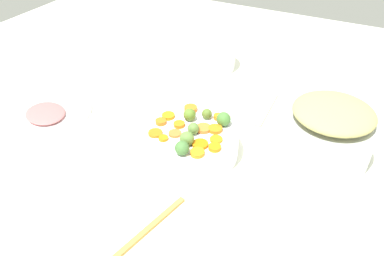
{
  "coord_description": "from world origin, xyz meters",
  "views": [
    {
      "loc": [
        -0.7,
        -0.41,
        0.68
      ],
      "look_at": [
        0.01,
        -0.05,
        0.1
      ],
      "focal_mm": 35.63,
      "sensor_mm": 36.0,
      "label": 1
    }
  ],
  "objects_px": {
    "wooden_spoon": "(118,255)",
    "ham_plate": "(49,112)",
    "serving_bowl_carrots": "(192,142)",
    "casserole_dish": "(208,55)",
    "metal_pot": "(327,139)"
  },
  "relations": [
    {
      "from": "wooden_spoon",
      "to": "ham_plate",
      "type": "distance_m",
      "value": 0.59
    },
    {
      "from": "serving_bowl_carrots",
      "to": "casserole_dish",
      "type": "relative_size",
      "value": 1.23
    },
    {
      "from": "casserole_dish",
      "to": "ham_plate",
      "type": "distance_m",
      "value": 0.6
    },
    {
      "from": "serving_bowl_carrots",
      "to": "ham_plate",
      "type": "height_order",
      "value": "serving_bowl_carrots"
    },
    {
      "from": "serving_bowl_carrots",
      "to": "casserole_dish",
      "type": "bearing_deg",
      "value": 20.48
    },
    {
      "from": "casserole_dish",
      "to": "ham_plate",
      "type": "relative_size",
      "value": 0.77
    },
    {
      "from": "serving_bowl_carrots",
      "to": "metal_pot",
      "type": "relative_size",
      "value": 1.1
    },
    {
      "from": "wooden_spoon",
      "to": "ham_plate",
      "type": "bearing_deg",
      "value": 57.28
    },
    {
      "from": "metal_pot",
      "to": "casserole_dish",
      "type": "bearing_deg",
      "value": 55.89
    },
    {
      "from": "metal_pot",
      "to": "casserole_dish",
      "type": "relative_size",
      "value": 1.12
    },
    {
      "from": "metal_pot",
      "to": "casserole_dish",
      "type": "xyz_separation_m",
      "value": [
        0.34,
        0.5,
        -0.01
      ]
    },
    {
      "from": "metal_pot",
      "to": "wooden_spoon",
      "type": "distance_m",
      "value": 0.58
    },
    {
      "from": "ham_plate",
      "to": "casserole_dish",
      "type": "bearing_deg",
      "value": -30.44
    },
    {
      "from": "ham_plate",
      "to": "wooden_spoon",
      "type": "bearing_deg",
      "value": -122.72
    },
    {
      "from": "serving_bowl_carrots",
      "to": "wooden_spoon",
      "type": "relative_size",
      "value": 0.87
    }
  ]
}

